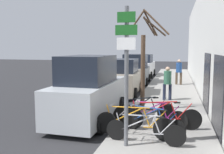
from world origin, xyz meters
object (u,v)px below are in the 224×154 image
(bicycle_4, at_px, (155,115))
(parked_car_1, at_px, (123,78))
(pedestrian_near, at_px, (167,81))
(bicycle_2, at_px, (152,122))
(pedestrian_far, at_px, (179,70))
(bicycle_0, at_px, (145,131))
(bicycle_1, at_px, (135,124))
(parked_car_2, at_px, (136,70))
(signpost, at_px, (126,71))
(bicycle_3, at_px, (162,117))
(parked_car_0, at_px, (89,91))
(bicycle_5, at_px, (145,112))
(parked_car_3, at_px, (143,66))
(street_tree, at_px, (144,61))

(bicycle_4, relative_size, parked_car_1, 0.51)
(pedestrian_near, bearing_deg, bicycle_4, -105.28)
(bicycle_2, height_order, pedestrian_far, pedestrian_far)
(bicycle_0, xyz_separation_m, pedestrian_near, (0.36, 6.16, 0.62))
(bicycle_1, relative_size, pedestrian_far, 1.34)
(parked_car_1, relative_size, parked_car_2, 0.97)
(signpost, relative_size, bicycle_3, 1.47)
(bicycle_4, bearing_deg, parked_car_0, 90.19)
(bicycle_2, relative_size, pedestrian_near, 1.18)
(bicycle_5, height_order, parked_car_0, parked_car_0)
(bicycle_4, xyz_separation_m, parked_car_3, (-2.57, 16.06, 0.49))
(bicycle_0, xyz_separation_m, parked_car_2, (-2.35, 12.76, 0.53))
(parked_car_1, height_order, parked_car_2, parked_car_2)
(signpost, bearing_deg, bicycle_0, 31.82)
(pedestrian_far, bearing_deg, pedestrian_near, 96.29)
(bicycle_2, xyz_separation_m, parked_car_2, (-2.47, 11.94, 0.52))
(parked_car_2, bearing_deg, bicycle_0, -81.85)
(parked_car_3, bearing_deg, street_tree, -81.31)
(bicycle_3, xyz_separation_m, pedestrian_far, (0.55, 10.64, 0.65))
(bicycle_0, xyz_separation_m, parked_car_3, (-2.44, 17.75, 0.49))
(parked_car_2, height_order, pedestrian_near, parked_car_2)
(parked_car_1, bearing_deg, bicycle_5, -72.28)
(bicycle_4, bearing_deg, bicycle_1, 171.69)
(parked_car_1, xyz_separation_m, parked_car_3, (-0.15, 9.94, 0.02))
(bicycle_3, xyz_separation_m, bicycle_4, (-0.26, 0.36, -0.04))
(parked_car_1, bearing_deg, parked_car_2, 89.13)
(bicycle_1, relative_size, parked_car_1, 0.58)
(bicycle_3, distance_m, parked_car_3, 16.67)
(parked_car_1, bearing_deg, parked_car_0, -93.07)
(bicycle_0, height_order, street_tree, street_tree)
(pedestrian_near, bearing_deg, bicycle_3, -102.00)
(bicycle_5, xyz_separation_m, parked_car_0, (-2.18, 0.26, 0.59))
(parked_car_1, height_order, parked_car_3, parked_car_3)
(pedestrian_near, height_order, street_tree, street_tree)
(bicycle_2, bearing_deg, bicycle_4, 24.87)
(bicycle_2, height_order, bicycle_3, bicycle_3)
(bicycle_1, xyz_separation_m, pedestrian_far, (1.30, 11.55, 0.66))
(signpost, bearing_deg, pedestrian_far, 83.41)
(bicycle_1, xyz_separation_m, bicycle_4, (0.49, 1.27, -0.04))
(signpost, height_order, pedestrian_near, signpost)
(signpost, bearing_deg, bicycle_2, 62.45)
(parked_car_2, relative_size, pedestrian_far, 2.37)
(bicycle_0, height_order, bicycle_5, bicycle_5)
(parked_car_1, distance_m, parked_car_3, 9.94)
(bicycle_3, relative_size, parked_car_1, 0.60)
(bicycle_5, distance_m, street_tree, 2.50)
(bicycle_3, bearing_deg, bicycle_1, 129.55)
(parked_car_3, height_order, street_tree, street_tree)
(bicycle_5, bearing_deg, parked_car_0, 53.17)
(bicycle_5, xyz_separation_m, parked_car_1, (-2.04, 5.82, 0.44))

